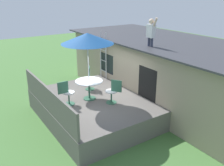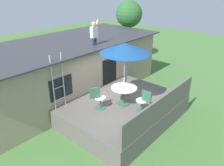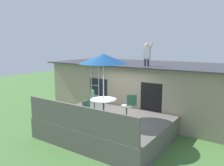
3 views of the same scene
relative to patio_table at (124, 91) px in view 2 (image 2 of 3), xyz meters
The scene contains 12 objects.
ground_plane 1.41m from the patio_table, 67.01° to the left, with size 40.00×40.00×0.00m, color #477538.
house 3.85m from the patio_table, 88.45° to the left, with size 10.50×4.50×2.71m.
deck 1.02m from the patio_table, 67.01° to the left, with size 4.85×3.94×0.80m, color #605B56.
deck_railing 1.68m from the patio_table, 86.44° to the right, with size 4.75×0.08×0.90m, color #605B56.
patio_table is the anchor object (origin of this frame).
patio_umbrella 1.76m from the patio_table, behind, with size 1.90×1.90×2.54m.
step_ladder 2.59m from the patio_table, 135.92° to the left, with size 0.52×0.04×2.20m.
person_figure 3.13m from the patio_table, 72.40° to the left, with size 0.47×0.20×1.11m.
patio_chair_left 1.07m from the patio_table, 150.46° to the left, with size 0.58×0.44×0.92m.
patio_chair_right 1.00m from the patio_table, 33.68° to the left, with size 0.56×0.46×0.92m.
patio_chair_near 0.94m from the patio_table, 89.47° to the right, with size 0.44×0.62×0.92m.
backyard_tree 8.13m from the patio_table, 35.95° to the left, with size 1.80×1.80×4.26m.
Camera 2 is at (-6.41, -5.10, 5.35)m, focal length 35.71 mm.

